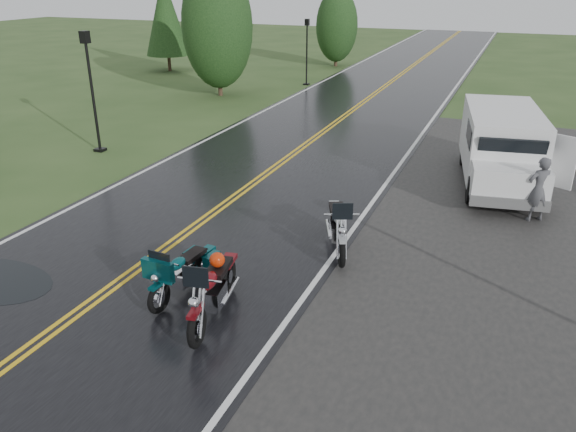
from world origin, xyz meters
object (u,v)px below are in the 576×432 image
object	(u,v)px
motorcycle_silver	(342,239)
lamp_post_near_left	(92,93)
motorcycle_red	(196,313)
van_white	(475,165)
lamp_post_far_left	(307,52)
motorcycle_teal	(158,287)
person_at_van	(539,190)

from	to	relation	value
motorcycle_silver	lamp_post_near_left	distance (m)	12.10
motorcycle_red	motorcycle_silver	world-z (taller)	motorcycle_red
van_white	lamp_post_far_left	world-z (taller)	lamp_post_far_left
motorcycle_teal	lamp_post_near_left	xyz separation A→B (m)	(-8.20, 8.25, 1.51)
van_white	person_at_van	xyz separation A→B (m)	(1.66, -0.62, -0.28)
lamp_post_far_left	motorcycle_teal	bearing A→B (deg)	-76.00
lamp_post_far_left	motorcycle_red	bearing A→B (deg)	-73.70
motorcycle_red	lamp_post_far_left	bearing A→B (deg)	95.29
motorcycle_red	van_white	size ratio (longest dim) A/B	0.43
motorcycle_teal	lamp_post_far_left	xyz separation A→B (m)	(-5.87, 23.56, 1.23)
van_white	lamp_post_near_left	distance (m)	13.12
motorcycle_silver	lamp_post_far_left	xyz separation A→B (m)	(-8.51, 20.52, 1.13)
motorcycle_teal	person_at_van	xyz separation A→B (m)	(6.54, 7.45, 0.24)
person_at_van	lamp_post_near_left	bearing A→B (deg)	-35.72
van_white	lamp_post_far_left	distance (m)	18.87
motorcycle_silver	lamp_post_near_left	xyz separation A→B (m)	(-10.83, 5.21, 1.41)
motorcycle_red	motorcycle_silver	distance (m)	3.95
motorcycle_teal	lamp_post_near_left	bearing A→B (deg)	138.99
motorcycle_red	lamp_post_near_left	xyz separation A→B (m)	(-9.40, 8.89, 1.40)
motorcycle_red	lamp_post_near_left	distance (m)	13.01
motorcycle_teal	motorcycle_silver	xyz separation A→B (m)	(2.64, 3.04, 0.10)
motorcycle_silver	van_white	distance (m)	5.52
motorcycle_red	person_at_van	world-z (taller)	person_at_van
motorcycle_red	lamp_post_near_left	size ratio (longest dim) A/B	0.58
lamp_post_near_left	lamp_post_far_left	bearing A→B (deg)	81.37
person_at_van	motorcycle_red	bearing A→B (deg)	23.96
motorcycle_silver	lamp_post_near_left	world-z (taller)	lamp_post_near_left
motorcycle_teal	motorcycle_silver	bearing A→B (deg)	53.22
person_at_van	lamp_post_near_left	size ratio (longest dim) A/B	0.40
motorcycle_red	motorcycle_teal	bearing A→B (deg)	141.06
van_white	lamp_post_near_left	xyz separation A→B (m)	(-13.08, 0.18, 0.99)
motorcycle_red	motorcycle_teal	world-z (taller)	motorcycle_red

